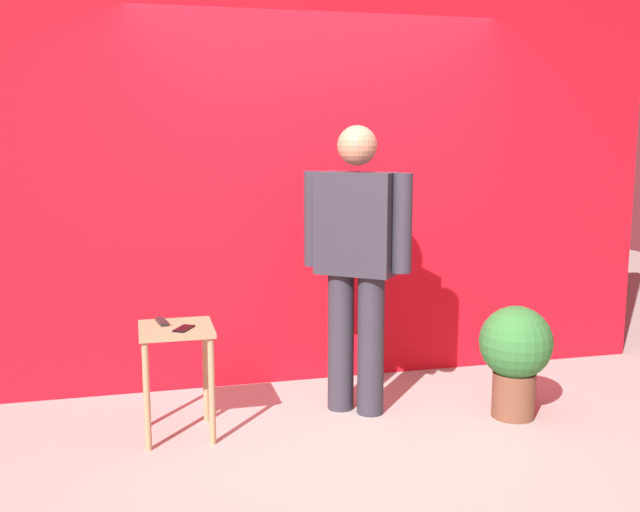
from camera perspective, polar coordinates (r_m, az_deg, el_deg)
ground_plane at (r=4.20m, az=4.21°, el=-14.62°), size 12.00×12.00×0.00m
back_wall_red at (r=5.10m, az=-0.23°, el=8.65°), size 4.92×0.12×3.29m
standing_person at (r=4.49m, az=2.81°, el=0.09°), size 0.61×0.52×1.76m
side_table at (r=4.29m, az=-10.93°, el=-7.11°), size 0.41×0.41×0.64m
cell_phone at (r=4.18m, az=-10.39°, el=-5.49°), size 0.13×0.16×0.01m
tv_remote at (r=4.34m, az=-12.02°, el=-4.94°), size 0.07×0.17×0.02m
potted_plant at (r=4.66m, az=14.75°, el=-7.12°), size 0.44×0.44×0.69m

